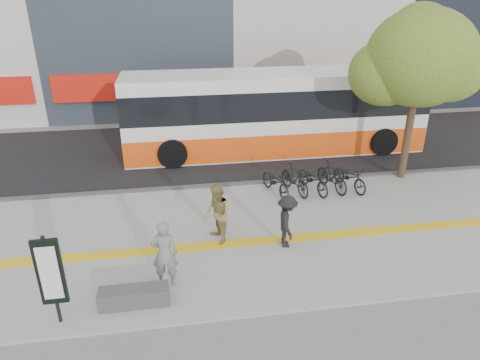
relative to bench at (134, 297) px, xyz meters
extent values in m
plane|color=slate|center=(2.60, 1.20, -0.30)|extent=(120.00, 120.00, 0.00)
cube|color=gray|center=(2.60, 2.70, -0.27)|extent=(40.00, 7.00, 0.08)
cube|color=yellow|center=(2.60, 2.20, -0.22)|extent=(40.00, 0.45, 0.01)
cube|color=black|center=(2.60, 10.20, -0.28)|extent=(40.00, 8.00, 0.06)
cube|color=#3C3C3E|center=(2.60, 6.20, -0.23)|extent=(40.00, 0.25, 0.14)
cube|color=red|center=(4.60, 15.25, 1.70)|extent=(19.00, 0.50, 1.40)
cube|color=#3C3C3E|center=(0.00, 0.00, 0.00)|extent=(1.60, 0.45, 0.45)
cylinder|color=black|center=(-1.60, -0.30, 0.88)|extent=(0.08, 0.08, 2.20)
cube|color=black|center=(-1.60, -0.30, 1.09)|extent=(0.55, 0.08, 1.60)
cube|color=white|center=(-1.60, -0.35, 1.09)|extent=(0.40, 0.02, 1.30)
cylinder|color=#372719|center=(9.80, 5.90, 1.38)|extent=(0.28, 0.28, 3.20)
ellipsoid|color=#406421|center=(9.80, 5.90, 4.29)|extent=(3.80, 3.80, 3.42)
ellipsoid|color=#406421|center=(8.80, 6.40, 3.69)|extent=(2.60, 2.60, 2.34)
ellipsoid|color=#406421|center=(10.70, 5.50, 3.90)|extent=(2.40, 2.40, 2.16)
ellipsoid|color=#406421|center=(10.10, 6.70, 5.10)|extent=(2.20, 2.20, 1.98)
cube|color=white|center=(5.62, 9.70, 1.49)|extent=(13.03, 2.72, 3.48)
cube|color=#EF5212|center=(5.62, 9.70, 0.35)|extent=(13.06, 2.74, 1.09)
cube|color=black|center=(5.62, 9.70, 2.09)|extent=(13.06, 2.74, 1.19)
cylinder|color=black|center=(1.06, 8.34, 0.35)|extent=(1.19, 0.38, 1.19)
cylinder|color=black|center=(1.06, 11.06, 0.35)|extent=(1.19, 0.38, 1.19)
cylinder|color=black|center=(10.18, 8.34, 0.35)|extent=(1.19, 0.38, 1.19)
cylinder|color=black|center=(10.18, 11.06, 0.35)|extent=(1.19, 0.38, 1.19)
imported|color=black|center=(4.62, 5.20, 0.25)|extent=(1.13, 1.92, 0.95)
imported|color=black|center=(5.30, 5.20, 0.30)|extent=(0.98, 1.83, 1.06)
imported|color=black|center=(5.99, 5.20, 0.25)|extent=(1.13, 1.92, 0.95)
imported|color=black|center=(6.68, 5.20, 0.30)|extent=(0.98, 1.83, 1.06)
imported|color=black|center=(7.37, 5.20, 0.25)|extent=(1.13, 1.92, 0.95)
imported|color=black|center=(0.75, 0.67, 0.66)|extent=(0.69, 0.49, 1.78)
imported|color=olive|center=(2.23, 2.42, 0.66)|extent=(0.89, 1.02, 1.77)
imported|color=black|center=(4.13, 1.89, 0.55)|extent=(0.68, 1.06, 1.55)
camera|label=1|loc=(1.15, -8.27, 6.59)|focal=32.27mm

